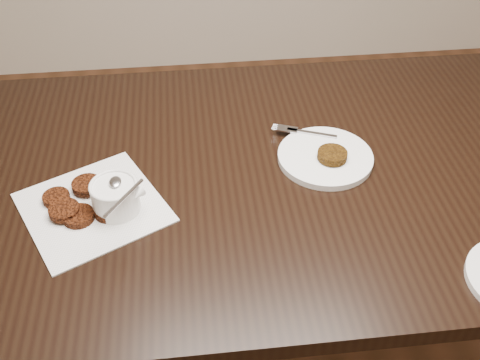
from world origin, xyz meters
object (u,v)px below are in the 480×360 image
at_px(napkin, 93,207).
at_px(plate_with_patty, 325,154).
at_px(sauce_ramekin, 113,184).
at_px(table, 273,271).

relative_size(napkin, plate_with_patty, 1.22).
distance_m(napkin, plate_with_patty, 0.54).
xyz_separation_m(sauce_ramekin, plate_with_patty, (0.48, 0.12, -0.06)).
bearing_deg(sauce_ramekin, table, 15.52).
relative_size(table, napkin, 5.33).
xyz_separation_m(table, napkin, (-0.42, -0.09, 0.38)).
bearing_deg(sauce_ramekin, napkin, 168.65).
relative_size(sauce_ramekin, plate_with_patty, 0.61).
height_order(napkin, plate_with_patty, plate_with_patty).
relative_size(napkin, sauce_ramekin, 2.00).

